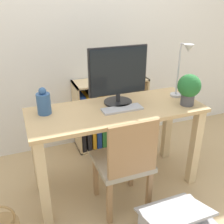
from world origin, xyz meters
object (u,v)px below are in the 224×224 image
potted_plant (189,88)px  chair (125,161)px  desk_lamp (183,66)px  monitor (118,74)px  vase (44,103)px  bookshelf (100,118)px  keyboard (122,109)px

potted_plant → chair: size_ratio=0.31×
desk_lamp → chair: 0.92m
monitor → vase: bearing=179.3°
desk_lamp → bookshelf: (-0.51, 0.67, -0.69)m
keyboard → bookshelf: keyboard is taller
potted_plant → bookshelf: size_ratio=0.33×
vase → potted_plant: potted_plant is taller
vase → monitor: bearing=-0.7°
monitor → vase: size_ratio=2.34×
monitor → vase: monitor is taller
monitor → potted_plant: (0.51, -0.24, -0.10)m
desk_lamp → potted_plant: bearing=-99.7°
keyboard → bookshelf: 0.83m
vase → desk_lamp: (1.13, -0.10, 0.20)m
vase → chair: bearing=-39.4°
chair → desk_lamp: bearing=29.5°
potted_plant → chair: bearing=-165.6°
monitor → chair: (-0.10, -0.40, -0.54)m
chair → bookshelf: (0.13, 0.97, -0.11)m
monitor → potted_plant: size_ratio=1.92×
vase → desk_lamp: size_ratio=0.45×
vase → keyboard: bearing=-14.8°
keyboard → monitor: bearing=80.8°
keyboard → desk_lamp: bearing=4.7°
keyboard → potted_plant: potted_plant is taller
monitor → desk_lamp: 0.54m
bookshelf → keyboard: bearing=-94.0°
monitor → bookshelf: (0.03, 0.58, -0.65)m
monitor → vase: 0.62m
desk_lamp → chair: size_ratio=0.57×
monitor → keyboard: bearing=-99.2°
desk_lamp → bookshelf: 1.09m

